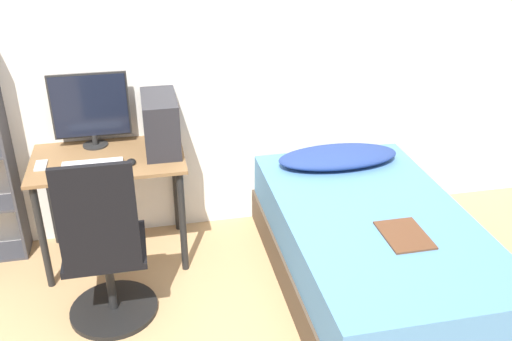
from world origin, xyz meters
name	(u,v)px	position (x,y,z in m)	size (l,w,h in m)	color
wall_back	(171,58)	(0.00, 1.51, 1.25)	(8.00, 0.05, 2.50)	silver
desk	(110,175)	(-0.45, 1.19, 0.61)	(0.94, 0.60, 0.73)	brown
office_chair	(106,261)	(-0.48, 0.54, 0.41)	(0.51, 0.51, 1.06)	black
bed	(372,250)	(1.08, 0.54, 0.25)	(1.11, 1.90, 0.51)	#4C3D2D
pillow	(338,157)	(1.08, 1.23, 0.57)	(0.85, 0.36, 0.11)	navy
magazine	(404,235)	(1.14, 0.29, 0.52)	(0.24, 0.32, 0.01)	#56331E
monitor	(90,108)	(-0.53, 1.39, 0.99)	(0.48, 0.16, 0.48)	black
keyboard	(92,165)	(-0.54, 1.07, 0.74)	(0.36, 0.13, 0.02)	silver
pc_tower	(161,123)	(-0.11, 1.25, 0.91)	(0.21, 0.44, 0.35)	#232328
mouse	(131,162)	(-0.31, 1.07, 0.74)	(0.06, 0.09, 0.02)	black
phone	(41,165)	(-0.84, 1.15, 0.74)	(0.07, 0.14, 0.01)	#B7B7BC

